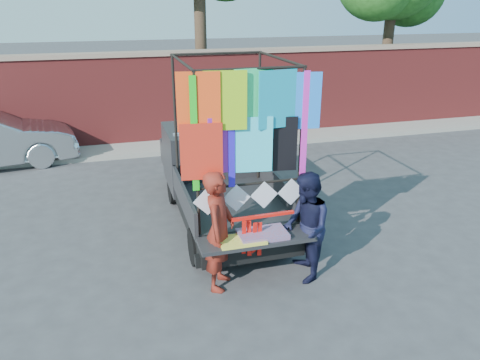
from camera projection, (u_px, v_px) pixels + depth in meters
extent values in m
plane|color=#38383A|center=(244.00, 257.00, 7.65)|extent=(90.00, 90.00, 0.00)
cube|color=maroon|center=(176.00, 99.00, 13.48)|extent=(30.00, 0.35, 2.50)
cube|color=gray|center=(174.00, 53.00, 13.01)|extent=(30.00, 0.45, 0.12)
cube|color=gray|center=(182.00, 146.00, 13.28)|extent=(30.00, 1.20, 0.12)
cylinder|color=#38281C|center=(201.00, 42.00, 14.28)|extent=(0.36, 0.36, 5.46)
cylinder|color=#38281C|center=(387.00, 51.00, 16.09)|extent=(0.36, 0.36, 4.55)
cylinder|color=black|center=(174.00, 189.00, 9.61)|extent=(0.20, 0.61, 0.61)
cylinder|color=black|center=(197.00, 246.00, 7.36)|extent=(0.20, 0.61, 0.61)
cylinder|color=black|center=(242.00, 182.00, 9.98)|extent=(0.20, 0.61, 0.61)
cylinder|color=black|center=(283.00, 235.00, 7.73)|extent=(0.20, 0.61, 0.61)
cube|color=black|center=(223.00, 202.00, 8.57)|extent=(1.58, 3.90, 0.28)
cube|color=black|center=(233.00, 204.00, 7.85)|extent=(1.67, 2.14, 0.09)
cube|color=black|center=(184.00, 198.00, 7.57)|extent=(0.06, 2.14, 0.42)
cube|color=black|center=(279.00, 188.00, 7.99)|extent=(0.06, 2.14, 0.42)
cube|color=black|center=(218.00, 172.00, 8.72)|extent=(1.67, 0.06, 0.42)
cube|color=black|center=(208.00, 155.00, 9.51)|extent=(1.67, 1.49, 1.16)
cube|color=#8C9EAD|center=(212.00, 144.00, 9.01)|extent=(1.49, 0.06, 0.51)
cube|color=#8C9EAD|center=(201.00, 138.00, 10.07)|extent=(1.49, 0.09, 0.65)
cube|color=black|center=(199.00, 152.00, 10.51)|extent=(1.62, 0.84, 0.51)
cube|color=black|center=(256.00, 239.00, 6.68)|extent=(1.67, 0.51, 0.06)
cube|color=black|center=(252.00, 253.00, 7.00)|extent=(1.72, 0.14, 0.17)
cylinder|color=black|center=(197.00, 158.00, 6.35)|extent=(0.05, 0.05, 2.32)
cylinder|color=black|center=(176.00, 124.00, 8.10)|extent=(0.05, 0.05, 2.32)
cylinder|color=black|center=(301.00, 149.00, 6.74)|extent=(0.05, 0.05, 2.32)
cylinder|color=black|center=(259.00, 118.00, 8.49)|extent=(0.05, 0.05, 2.32)
cylinder|color=black|center=(251.00, 69.00, 6.12)|extent=(1.58, 0.04, 0.04)
cylinder|color=black|center=(217.00, 53.00, 7.87)|extent=(1.58, 0.04, 0.04)
cylinder|color=black|center=(181.00, 62.00, 6.81)|extent=(0.04, 2.00, 0.04)
cylinder|color=black|center=(280.00, 58.00, 7.19)|extent=(0.04, 2.00, 0.04)
cylinder|color=black|center=(250.00, 184.00, 6.71)|extent=(1.58, 0.04, 0.04)
cube|color=#FF4715|center=(200.00, 104.00, 6.08)|extent=(0.58, 0.01, 0.79)
cube|color=#97D416|center=(227.00, 103.00, 6.14)|extent=(0.58, 0.01, 0.79)
cube|color=#2AF28C|center=(251.00, 101.00, 6.26)|extent=(0.58, 0.01, 0.79)
cube|color=#0EA8CD|center=(276.00, 100.00, 6.31)|extent=(0.58, 0.01, 0.79)
cube|color=#1C7AFF|center=(299.00, 98.00, 6.44)|extent=(0.58, 0.01, 0.79)
cube|color=red|center=(202.00, 149.00, 6.27)|extent=(0.58, 0.01, 0.79)
cube|color=purple|center=(226.00, 146.00, 6.39)|extent=(0.58, 0.01, 0.79)
cube|color=#35DBFB|center=(251.00, 145.00, 6.44)|extent=(0.58, 0.01, 0.79)
cube|color=black|center=(274.00, 142.00, 6.57)|extent=(0.58, 0.01, 0.79)
cube|color=#1BDE1C|center=(194.00, 136.00, 6.19)|extent=(0.09, 0.01, 1.58)
cube|color=#F929D0|center=(305.00, 127.00, 6.59)|extent=(0.09, 0.01, 1.58)
cube|color=#291AF0|center=(232.00, 133.00, 6.32)|extent=(0.09, 0.01, 1.58)
cube|color=white|center=(208.00, 201.00, 6.59)|extent=(0.42, 0.01, 0.42)
cube|color=white|center=(236.00, 198.00, 6.70)|extent=(0.42, 0.01, 0.42)
cube|color=white|center=(264.00, 195.00, 6.81)|extent=(0.42, 0.01, 0.42)
cube|color=white|center=(291.00, 192.00, 6.91)|extent=(0.42, 0.01, 0.42)
cube|color=red|center=(262.00, 234.00, 6.68)|extent=(0.70, 0.42, 0.07)
cube|color=#E4D948|center=(242.00, 240.00, 6.55)|extent=(0.65, 0.37, 0.04)
imported|color=maroon|center=(219.00, 231.00, 6.59)|extent=(0.66, 0.77, 1.78)
imported|color=black|center=(306.00, 227.00, 6.82)|extent=(0.76, 0.90, 1.66)
cube|color=red|center=(263.00, 216.00, 6.63)|extent=(0.93, 0.07, 0.04)
cube|color=red|center=(244.00, 238.00, 6.65)|extent=(0.06, 0.02, 0.54)
cube|color=red|center=(249.00, 238.00, 6.67)|extent=(0.06, 0.02, 0.54)
cube|color=red|center=(254.00, 239.00, 6.70)|extent=(0.06, 0.02, 0.54)
cube|color=red|center=(260.00, 239.00, 6.73)|extent=(0.06, 0.02, 0.54)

